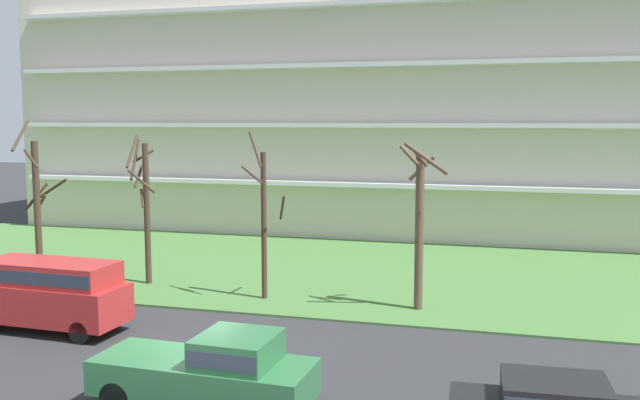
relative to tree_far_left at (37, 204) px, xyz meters
The scene contains 9 objects.
ground 15.44m from the tree_far_left, 37.22° to the right, with size 160.00×160.00×0.00m, color #2D2D30.
grass_lawn_strip 13.37m from the tree_far_left, 22.13° to the left, with size 80.00×16.00×0.08m, color #477238.
apartment_building 23.70m from the tree_far_left, 58.77° to the left, with size 45.50×14.79×16.79m.
tree_far_left is the anchor object (origin of this frame).
tree_left 5.31m from the tree_far_left, ahead, with size 1.40×1.37×6.40m.
tree_center 11.08m from the tree_far_left, ahead, with size 1.82×1.82×6.58m.
tree_right 17.05m from the tree_far_left, ahead, with size 1.84×1.61×6.28m.
van_red_near_left 8.80m from the tree_far_left, 50.49° to the right, with size 5.28×2.22×2.36m.
pickup_green_center_right 17.55m from the tree_far_left, 39.76° to the right, with size 5.47×2.19×1.95m.
Camera 1 is at (8.20, -16.96, 7.04)m, focal length 39.06 mm.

